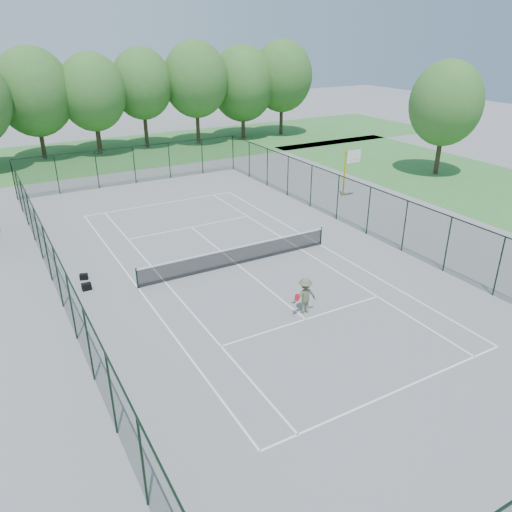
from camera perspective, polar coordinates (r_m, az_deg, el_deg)
The scene contains 12 objects.
ground at distance 26.85m, azimuth -2.11°, elevation -0.99°, with size 140.00×140.00×0.00m, color gray.
grass_far at distance 53.98m, azimuth -17.37°, elevation 11.06°, with size 80.00×16.00×0.01m, color #3E8239.
grass_side at distance 44.93m, azimuth 23.70°, elevation 7.55°, with size 14.00×40.00×0.01m, color #3E8239.
court_lines at distance 26.85m, azimuth -2.11°, elevation -0.98°, with size 11.05×23.85×0.01m.
tennis_net at distance 26.61m, azimuth -2.13°, elevation 0.13°, with size 11.08×0.08×1.10m.
fence_enclosure at distance 26.21m, azimuth -2.16°, elevation 2.09°, with size 18.05×36.05×3.02m.
tree_line_far at distance 53.02m, azimuth -18.21°, elevation 17.34°, with size 39.40×6.40×9.70m.
basketball_goal at distance 37.70m, azimuth 10.65°, elevation 10.31°, with size 1.20×1.43×3.65m.
tree_side at distance 45.85m, azimuth 20.89°, elevation 15.97°, with size 5.96×5.96×9.44m.
sports_bag_a at distance 25.55m, azimuth -18.80°, elevation -3.34°, with size 0.45×0.27×0.36m, color black.
sports_bag_b at distance 26.66m, azimuth -19.08°, elevation -2.25°, with size 0.39×0.24×0.30m, color black.
tennis_player at distance 22.16m, azimuth 5.60°, elevation -4.52°, with size 1.86×0.82×1.67m.
Camera 1 is at (-11.11, -21.55, 11.54)m, focal length 35.00 mm.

